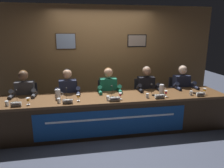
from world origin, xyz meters
The scene contains 35 objects.
ground_plane centered at (0.00, 0.00, 0.00)m, with size 12.00×12.00×0.00m, color #383D4C.
wall_back_panelled centered at (0.00, 1.42, 1.30)m, with size 5.84×0.14×2.60m.
conference_table centered at (0.00, -0.12, 0.51)m, with size 4.64×0.82×0.72m.
chair_far_left centered at (-1.73, 0.59, 0.43)m, with size 0.44×0.44×0.89m.
panelist_far_left centered at (-1.73, 0.40, 0.71)m, with size 0.51×0.48×1.22m.
nameplate_far_left centered at (-1.72, -0.29, 0.76)m, with size 0.17×0.06×0.08m.
juice_glass_far_left centered at (-1.54, -0.22, 0.81)m, with size 0.06×0.06×0.12m.
water_cup_far_left centered at (-1.89, -0.21, 0.76)m, with size 0.06×0.06×0.08m.
microphone_far_left centered at (-1.78, -0.04, 0.80)m, with size 0.06×0.17×0.22m.
chair_left centered at (-0.87, 0.59, 0.43)m, with size 0.44×0.44×0.89m.
panelist_left centered at (-0.87, 0.40, 0.71)m, with size 0.51×0.48×1.22m.
nameplate_left centered at (-0.86, -0.29, 0.76)m, with size 0.18×0.06×0.08m.
juice_glass_left centered at (-0.67, -0.16, 0.81)m, with size 0.06×0.06×0.12m.
water_cup_left centered at (-1.01, -0.21, 0.76)m, with size 0.06×0.06×0.08m.
microphone_left centered at (-0.88, -0.05, 0.80)m, with size 0.06×0.17×0.22m.
chair_center centered at (0.00, 0.59, 0.43)m, with size 0.44×0.44×0.89m.
panelist_center centered at (0.00, 0.40, 0.71)m, with size 0.51×0.48×1.22m.
nameplate_center centered at (-0.01, -0.31, 0.76)m, with size 0.20×0.06×0.08m.
juice_glass_center centered at (0.12, -0.21, 0.81)m, with size 0.06×0.06×0.12m.
water_cup_center centered at (-0.12, -0.24, 0.76)m, with size 0.06×0.06×0.08m.
microphone_center centered at (0.00, -0.05, 0.80)m, with size 0.06×0.17×0.22m.
chair_right centered at (0.87, 0.59, 0.43)m, with size 0.44×0.44×0.89m.
panelist_right centered at (0.87, 0.40, 0.71)m, with size 0.51×0.48×1.22m.
nameplate_right centered at (0.88, -0.31, 0.76)m, with size 0.19×0.06×0.08m.
juice_glass_right centered at (1.04, -0.21, 0.81)m, with size 0.06×0.06×0.12m.
water_cup_right centered at (0.66, -0.21, 0.76)m, with size 0.06×0.06×0.08m.
microphone_right centered at (0.83, -0.07, 0.80)m, with size 0.06×0.17×0.22m.
chair_far_right centered at (1.73, 0.59, 0.43)m, with size 0.44×0.44×0.89m.
panelist_far_right centered at (1.73, 0.40, 0.71)m, with size 0.51×0.48×1.22m.
nameplate_far_right centered at (1.73, -0.30, 0.76)m, with size 0.17×0.06×0.08m.
juice_glass_far_right centered at (1.89, -0.20, 0.81)m, with size 0.06×0.06×0.12m.
water_cup_far_right centered at (1.59, -0.20, 0.76)m, with size 0.06×0.06×0.08m.
microphone_far_right centered at (1.71, -0.08, 0.80)m, with size 0.06×0.17×0.22m.
water_pitcher_left_side centered at (-1.04, 0.00, 0.82)m, with size 0.15×0.10×0.21m.
water_pitcher_right_side centered at (1.04, 0.01, 0.82)m, with size 0.15×0.10×0.21m.
Camera 1 is at (-0.69, -3.90, 1.98)m, focal length 33.46 mm.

